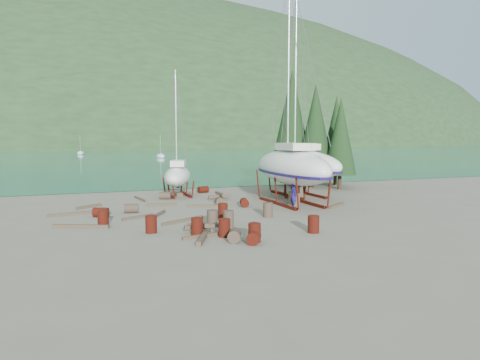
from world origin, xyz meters
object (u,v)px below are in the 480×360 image
object	(u,v)px
small_sailboat_shore	(178,176)
worker	(294,195)
large_sailboat_near	(291,167)
large_sailboat_far	(298,164)

from	to	relation	value
small_sailboat_shore	worker	size ratio (longest dim) A/B	5.71
worker	small_sailboat_shore	bearing A→B (deg)	42.48
large_sailboat_near	small_sailboat_shore	bearing A→B (deg)	136.87
large_sailboat_far	small_sailboat_shore	distance (m)	9.95
large_sailboat_far	small_sailboat_shore	world-z (taller)	large_sailboat_far
small_sailboat_shore	worker	bearing A→B (deg)	-36.69
large_sailboat_near	small_sailboat_shore	distance (m)	9.82
large_sailboat_far	small_sailboat_shore	size ratio (longest dim) A/B	1.58
small_sailboat_shore	large_sailboat_far	bearing A→B (deg)	-0.20
large_sailboat_near	large_sailboat_far	bearing A→B (deg)	59.10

